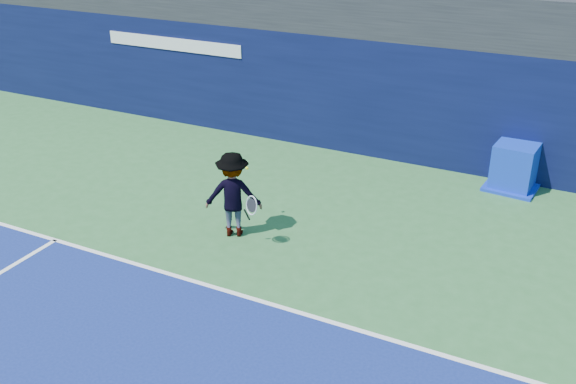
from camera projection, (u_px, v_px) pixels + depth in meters
baseline at (279, 306)px, 10.70m from camera, size 24.00×0.10×0.01m
stadium_band at (434, 9)px, 16.04m from camera, size 36.00×3.00×1.20m
back_wall_assembly at (415, 101)px, 16.13m from camera, size 36.00×1.03×3.00m
equipment_cart at (514, 168)px, 14.78m from camera, size 1.23×1.23×1.09m
tennis_player at (233, 194)px, 12.62m from camera, size 1.40×1.06×1.75m
tennis_ball at (247, 168)px, 13.01m from camera, size 0.06×0.06×0.06m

